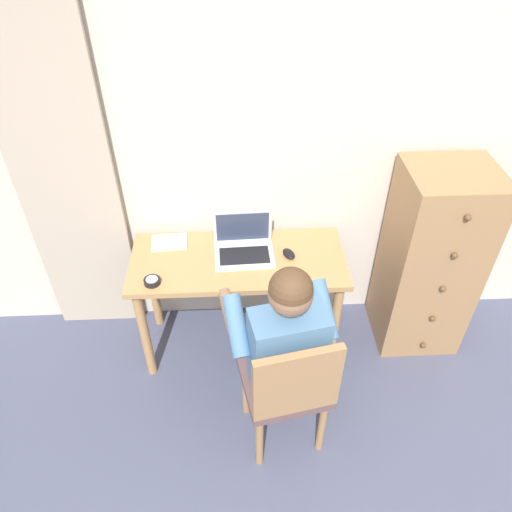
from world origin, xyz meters
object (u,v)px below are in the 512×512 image
object	(u,v)px
computer_mouse	(289,254)
notebook_pad	(169,242)
desk	(238,274)
person_seated	(280,335)
dresser	(429,261)
desk_clock	(152,281)
chair	(288,387)
laptop	(244,245)

from	to	relation	value
computer_mouse	notebook_pad	xyz separation A→B (m)	(-0.70, 0.15, -0.01)
desk	person_seated	xyz separation A→B (m)	(0.20, -0.54, 0.06)
dresser	desk_clock	distance (m)	1.66
chair	computer_mouse	world-z (taller)	chair
desk	dresser	xyz separation A→B (m)	(1.17, 0.05, 0.00)
desk	computer_mouse	size ratio (longest dim) A/B	12.45
desk	person_seated	distance (m)	0.58
laptop	chair	bearing A→B (deg)	-75.80
desk	computer_mouse	xyz separation A→B (m)	(0.30, 0.01, 0.14)
chair	person_seated	bearing A→B (deg)	99.77
desk	computer_mouse	world-z (taller)	computer_mouse
laptop	notebook_pad	world-z (taller)	laptop
laptop	desk_clock	size ratio (longest dim) A/B	3.88
chair	dresser	bearing A→B (deg)	39.36
dresser	notebook_pad	distance (m)	1.58
desk_clock	notebook_pad	world-z (taller)	desk_clock
person_seated	laptop	bearing A→B (deg)	105.52
notebook_pad	dresser	bearing A→B (deg)	-8.36
chair	desk_clock	bearing A→B (deg)	142.78
chair	laptop	world-z (taller)	laptop
desk	dresser	distance (m)	1.17
desk	chair	xyz separation A→B (m)	(0.23, -0.72, -0.12)
person_seated	computer_mouse	xyz separation A→B (m)	(0.10, 0.55, 0.07)
desk	computer_mouse	bearing A→B (deg)	1.94
desk_clock	notebook_pad	distance (m)	0.35
notebook_pad	laptop	bearing A→B (deg)	-17.88
notebook_pad	chair	bearing A→B (deg)	-58.24
desk	notebook_pad	xyz separation A→B (m)	(-0.41, 0.16, 0.13)
chair	desk_clock	distance (m)	0.92
person_seated	notebook_pad	xyz separation A→B (m)	(-0.61, 0.70, 0.06)
chair	computer_mouse	distance (m)	0.77
laptop	dresser	bearing A→B (deg)	-0.27
person_seated	desk	bearing A→B (deg)	110.55
notebook_pad	computer_mouse	bearing A→B (deg)	-16.61
laptop	notebook_pad	size ratio (longest dim) A/B	1.66
dresser	notebook_pad	xyz separation A→B (m)	(-1.58, 0.11, 0.12)
dresser	notebook_pad	bearing A→B (deg)	175.90
person_seated	chair	bearing A→B (deg)	-80.23
computer_mouse	desk	bearing A→B (deg)	159.70
desk	person_seated	world-z (taller)	person_seated
dresser	laptop	world-z (taller)	dresser
person_seated	computer_mouse	distance (m)	0.56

